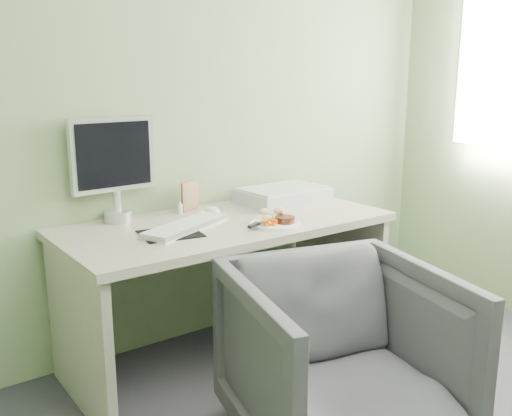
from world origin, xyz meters
TOP-DOWN VIEW (x-y plane):
  - wall_back at (0.00, 2.00)m, footprint 3.50×0.00m
  - desk at (0.00, 1.62)m, footprint 1.60×0.75m
  - plate at (0.14, 1.42)m, footprint 0.24×0.24m
  - steak at (0.17, 1.39)m, footprint 0.11×0.11m
  - potato_pile at (0.17, 1.47)m, footprint 0.12×0.10m
  - carrot_heap at (0.08, 1.40)m, footprint 0.07×0.06m
  - steak_knife at (0.03, 1.42)m, footprint 0.21×0.11m
  - mousepad at (-0.34, 1.57)m, footprint 0.29×0.27m
  - keyboard at (-0.24, 1.61)m, footprint 0.50×0.33m
  - computer_mouse at (0.01, 1.78)m, footprint 0.08×0.13m
  - photo_frame at (-0.04, 1.91)m, footprint 0.12×0.06m
  - eyedrop_bottle at (-0.12, 1.88)m, footprint 0.02×0.02m
  - scanner at (0.48, 1.79)m, footprint 0.48×0.33m
  - monitor at (-0.43, 1.94)m, footprint 0.42×0.13m
  - desk_chair at (-0.04, 0.77)m, footprint 0.95×0.97m

SIDE VIEW (x-z plane):
  - desk_chair at x=-0.04m, z-range 0.00..0.73m
  - desk at x=0.00m, z-range 0.18..0.91m
  - mousepad at x=-0.34m, z-range 0.73..0.73m
  - plate at x=0.14m, z-range 0.73..0.74m
  - keyboard at x=-0.24m, z-range 0.74..0.76m
  - computer_mouse at x=0.01m, z-range 0.73..0.77m
  - steak_knife at x=0.03m, z-range 0.75..0.76m
  - steak at x=0.17m, z-range 0.74..0.77m
  - eyedrop_bottle at x=-0.12m, z-range 0.73..0.80m
  - carrot_heap at x=0.08m, z-range 0.74..0.78m
  - scanner at x=0.48m, z-range 0.73..0.80m
  - potato_pile at x=0.17m, z-range 0.74..0.80m
  - photo_frame at x=-0.04m, z-range 0.73..0.89m
  - monitor at x=-0.43m, z-range 0.76..1.26m
  - wall_back at x=0.00m, z-range -0.40..3.10m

